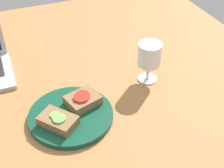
% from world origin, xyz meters
% --- Properties ---
extents(wooden_table, '(1.40, 1.40, 0.03)m').
position_xyz_m(wooden_table, '(0.00, 0.00, 0.01)').
color(wooden_table, '#9E6B3D').
rests_on(wooden_table, ground).
extents(plate, '(0.24, 0.24, 0.02)m').
position_xyz_m(plate, '(-0.04, -0.07, 0.04)').
color(plate, '#144733').
rests_on(plate, wooden_table).
extents(sandwich_with_tomato, '(0.11, 0.10, 0.03)m').
position_xyz_m(sandwich_with_tomato, '(-0.00, -0.04, 0.06)').
color(sandwich_with_tomato, brown).
rests_on(sandwich_with_tomato, plate).
extents(sandwich_with_cucumber, '(0.11, 0.12, 0.03)m').
position_xyz_m(sandwich_with_cucumber, '(-0.09, -0.10, 0.06)').
color(sandwich_with_cucumber, brown).
rests_on(sandwich_with_cucumber, plate).
extents(wine_glass, '(0.07, 0.07, 0.13)m').
position_xyz_m(wine_glass, '(0.23, 0.01, 0.12)').
color(wine_glass, white).
rests_on(wine_glass, wooden_table).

